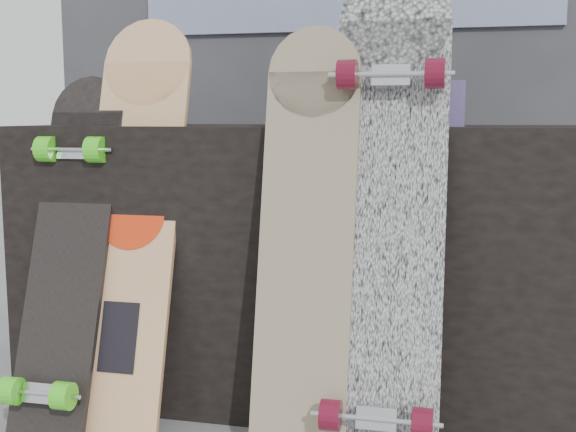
% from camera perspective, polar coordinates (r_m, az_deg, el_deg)
% --- Properties ---
extents(vendor_table, '(1.60, 0.60, 0.80)m').
position_cam_1_polar(vendor_table, '(2.15, 1.28, -3.56)').
color(vendor_table, black).
rests_on(vendor_table, ground).
extents(booth, '(2.40, 0.22, 2.20)m').
position_cam_1_polar(booth, '(2.96, 4.80, 13.22)').
color(booth, '#36363B').
rests_on(booth, ground).
extents(merch_box_purple, '(0.18, 0.12, 0.10)m').
position_cam_1_polar(merch_box_purple, '(2.29, -13.98, 8.24)').
color(merch_box_purple, '#3B3368').
rests_on(merch_box_purple, vendor_table).
extents(merch_box_small, '(0.14, 0.14, 0.12)m').
position_cam_1_polar(merch_box_small, '(2.01, 11.78, 8.66)').
color(merch_box_small, '#3B3368').
rests_on(merch_box_small, vendor_table).
extents(merch_box_flat, '(0.22, 0.10, 0.06)m').
position_cam_1_polar(merch_box_flat, '(2.18, 1.79, 7.97)').
color(merch_box_flat, '#D1B78C').
rests_on(merch_box_flat, vendor_table).
extents(longboard_geisha, '(0.25, 0.35, 1.10)m').
position_cam_1_polar(longboard_geisha, '(1.98, -12.14, 0.57)').
color(longboard_geisha, tan).
rests_on(longboard_geisha, ground).
extents(longboard_celtic, '(0.23, 0.26, 1.05)m').
position_cam_1_polar(longboard_celtic, '(1.73, 1.51, -1.10)').
color(longboard_celtic, beige).
rests_on(longboard_celtic, ground).
extents(longboard_cascadia, '(0.27, 0.37, 1.19)m').
position_cam_1_polar(longboard_cascadia, '(1.71, 7.84, 0.87)').
color(longboard_cascadia, silver).
rests_on(longboard_cascadia, ground).
extents(skateboard_dark, '(0.22, 0.39, 0.94)m').
position_cam_1_polar(skateboard_dark, '(2.02, -16.99, -2.21)').
color(skateboard_dark, black).
rests_on(skateboard_dark, ground).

